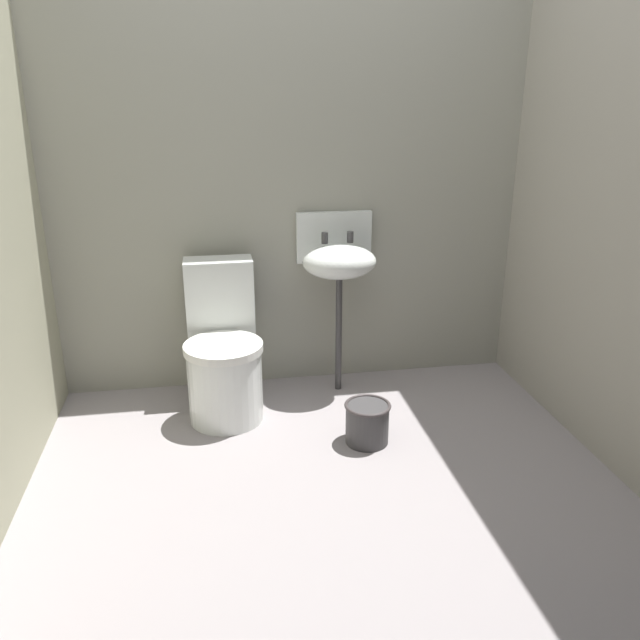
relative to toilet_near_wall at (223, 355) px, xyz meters
name	(u,v)px	position (x,y,z in m)	size (l,w,h in m)	color
ground_plane	(333,511)	(0.41, -0.90, -0.36)	(2.97, 2.89, 0.08)	gray
wall_back	(290,190)	(0.41, 0.40, 0.78)	(2.97, 0.10, 2.21)	#999889
toilet_near_wall	(223,355)	(0.00, 0.00, 0.00)	(0.40, 0.59, 0.78)	white
sink	(338,260)	(0.64, 0.19, 0.43)	(0.42, 0.35, 0.99)	#3B393A
bucket	(367,422)	(0.67, -0.44, -0.21)	(0.22, 0.22, 0.21)	#3B393A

